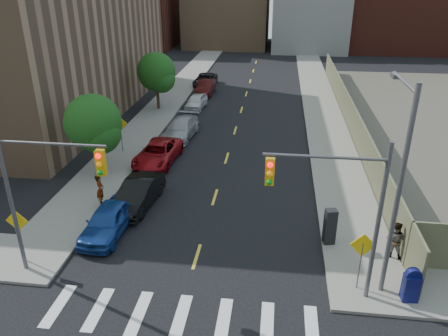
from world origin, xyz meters
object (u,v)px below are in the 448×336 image
(pedestrian_west, at_px, (100,190))
(parked_car_black, at_px, (138,194))
(parked_car_grey, at_px, (205,80))
(pedestrian_east, at_px, (395,240))
(parked_car_white, at_px, (196,101))
(parked_car_maroon, at_px, (206,87))
(payphone, at_px, (330,227))
(parked_car_silver, at_px, (181,128))
(mailbox, at_px, (411,285))
(parked_car_red, at_px, (158,153))
(parked_car_blue, at_px, (108,221))

(pedestrian_west, bearing_deg, parked_car_black, -104.23)
(parked_car_grey, distance_m, pedestrian_east, 35.11)
(parked_car_white, distance_m, pedestrian_west, 20.00)
(parked_car_maroon, height_order, pedestrian_east, pedestrian_east)
(parked_car_white, height_order, payphone, payphone)
(parked_car_silver, bearing_deg, mailbox, -48.48)
(parked_car_red, distance_m, parked_car_silver, 5.26)
(pedestrian_west, bearing_deg, parked_car_blue, -175.67)
(parked_car_blue, relative_size, parked_car_black, 0.95)
(parked_car_silver, bearing_deg, parked_car_red, -90.94)
(parked_car_blue, relative_size, payphone, 2.44)
(parked_car_grey, bearing_deg, pedestrian_west, -90.97)
(parked_car_blue, distance_m, payphone, 11.16)
(parked_car_red, relative_size, payphone, 2.87)
(parked_car_red, height_order, parked_car_white, parked_car_red)
(parked_car_black, distance_m, parked_car_maroon, 24.92)
(parked_car_red, relative_size, parked_car_silver, 1.01)
(parked_car_blue, distance_m, parked_car_red, 9.15)
(parked_car_red, distance_m, mailbox, 18.73)
(parked_car_blue, bearing_deg, parked_car_black, 80.22)
(parked_car_red, bearing_deg, payphone, -34.57)
(mailbox, height_order, pedestrian_east, pedestrian_east)
(parked_car_white, distance_m, pedestrian_east, 26.72)
(parked_car_blue, relative_size, pedestrian_east, 2.50)
(parked_car_silver, distance_m, payphone, 17.52)
(parked_car_silver, relative_size, pedestrian_west, 2.81)
(parked_car_silver, height_order, parked_car_grey, parked_car_silver)
(parked_car_white, bearing_deg, parked_car_grey, 98.19)
(parked_car_black, height_order, parked_car_red, parked_car_black)
(mailbox, bearing_deg, parked_car_grey, 108.40)
(mailbox, height_order, pedestrian_west, pedestrian_west)
(parked_car_red, height_order, parked_car_maroon, parked_car_maroon)
(parked_car_black, height_order, pedestrian_east, pedestrian_east)
(parked_car_black, xyz_separation_m, parked_car_maroon, (-0.20, 24.92, -0.02))
(parked_car_white, height_order, parked_car_maroon, parked_car_maroon)
(parked_car_black, bearing_deg, mailbox, -20.51)
(parked_car_white, height_order, pedestrian_west, pedestrian_west)
(parked_car_blue, relative_size, parked_car_red, 0.85)
(parked_car_white, distance_m, payphone, 24.70)
(pedestrian_east, bearing_deg, parked_car_white, -45.39)
(parked_car_silver, distance_m, parked_car_white, 8.20)
(parked_car_blue, height_order, mailbox, mailbox)
(parked_car_silver, bearing_deg, pedestrian_west, -95.64)
(mailbox, distance_m, pedestrian_east, 3.03)
(parked_car_red, height_order, mailbox, mailbox)
(parked_car_maroon, relative_size, pedestrian_east, 2.58)
(parked_car_red, relative_size, mailbox, 3.45)
(parked_car_white, bearing_deg, parked_car_black, -84.96)
(parked_car_white, xyz_separation_m, mailbox, (13.66, -25.98, 0.21))
(parked_car_maroon, distance_m, pedestrian_east, 31.42)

